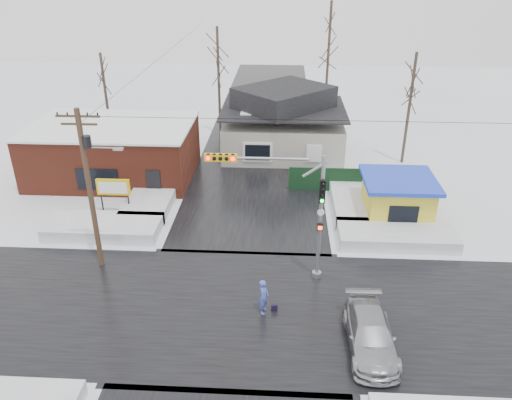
# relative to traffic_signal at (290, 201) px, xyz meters

# --- Properties ---
(ground) EXTENTS (120.00, 120.00, 0.00)m
(ground) POSITION_rel_traffic_signal_xyz_m (-2.43, -2.97, -4.54)
(ground) COLOR white
(ground) RESTS_ON ground
(road_ns) EXTENTS (10.00, 120.00, 0.02)m
(road_ns) POSITION_rel_traffic_signal_xyz_m (-2.43, -2.97, -4.53)
(road_ns) COLOR black
(road_ns) RESTS_ON ground
(road_ew) EXTENTS (120.00, 10.00, 0.02)m
(road_ew) POSITION_rel_traffic_signal_xyz_m (-2.43, -2.97, -4.53)
(road_ew) COLOR black
(road_ew) RESTS_ON ground
(snowbank_nw) EXTENTS (7.00, 3.00, 0.80)m
(snowbank_nw) POSITION_rel_traffic_signal_xyz_m (-11.43, 4.03, -4.14)
(snowbank_nw) COLOR white
(snowbank_nw) RESTS_ON ground
(snowbank_ne) EXTENTS (7.00, 3.00, 0.80)m
(snowbank_ne) POSITION_rel_traffic_signal_xyz_m (6.57, 4.03, -4.14)
(snowbank_ne) COLOR white
(snowbank_ne) RESTS_ON ground
(snowbank_nside_w) EXTENTS (3.00, 8.00, 0.80)m
(snowbank_nside_w) POSITION_rel_traffic_signal_xyz_m (-9.43, 9.03, -4.14)
(snowbank_nside_w) COLOR white
(snowbank_nside_w) RESTS_ON ground
(snowbank_nside_e) EXTENTS (3.00, 8.00, 0.80)m
(snowbank_nside_e) POSITION_rel_traffic_signal_xyz_m (4.57, 9.03, -4.14)
(snowbank_nside_e) COLOR white
(snowbank_nside_e) RESTS_ON ground
(traffic_signal) EXTENTS (6.05, 0.68, 7.00)m
(traffic_signal) POSITION_rel_traffic_signal_xyz_m (0.00, 0.00, 0.00)
(traffic_signal) COLOR gray
(traffic_signal) RESTS_ON ground
(utility_pole) EXTENTS (3.15, 0.44, 9.00)m
(utility_pole) POSITION_rel_traffic_signal_xyz_m (-10.36, 0.53, 0.57)
(utility_pole) COLOR #382619
(utility_pole) RESTS_ON ground
(brick_building) EXTENTS (12.20, 8.20, 4.12)m
(brick_building) POSITION_rel_traffic_signal_xyz_m (-13.43, 13.03, -2.46)
(brick_building) COLOR maroon
(brick_building) RESTS_ON ground
(marquee_sign) EXTENTS (2.20, 0.21, 2.55)m
(marquee_sign) POSITION_rel_traffic_signal_xyz_m (-11.43, 6.53, -2.62)
(marquee_sign) COLOR black
(marquee_sign) RESTS_ON ground
(house) EXTENTS (10.40, 8.40, 5.76)m
(house) POSITION_rel_traffic_signal_xyz_m (-0.43, 19.03, -1.92)
(house) COLOR #ABA89B
(house) RESTS_ON ground
(kiosk) EXTENTS (4.60, 4.60, 2.88)m
(kiosk) POSITION_rel_traffic_signal_xyz_m (7.07, 7.03, -3.08)
(kiosk) COLOR yellow
(kiosk) RESTS_ON ground
(fence) EXTENTS (8.00, 0.12, 1.80)m
(fence) POSITION_rel_traffic_signal_xyz_m (4.07, 11.03, -3.64)
(fence) COLOR black
(fence) RESTS_ON ground
(tree_far_left) EXTENTS (3.00, 3.00, 10.00)m
(tree_far_left) POSITION_rel_traffic_signal_xyz_m (-6.43, 23.03, 3.41)
(tree_far_left) COLOR #332821
(tree_far_left) RESTS_ON ground
(tree_far_mid) EXTENTS (3.00, 3.00, 12.00)m
(tree_far_mid) POSITION_rel_traffic_signal_xyz_m (3.57, 25.03, 5.00)
(tree_far_mid) COLOR #332821
(tree_far_mid) RESTS_ON ground
(tree_far_right) EXTENTS (3.00, 3.00, 9.00)m
(tree_far_right) POSITION_rel_traffic_signal_xyz_m (9.57, 17.03, 2.62)
(tree_far_right) COLOR #332821
(tree_far_right) RESTS_ON ground
(tree_far_west) EXTENTS (3.00, 3.00, 8.00)m
(tree_far_west) POSITION_rel_traffic_signal_xyz_m (-16.43, 21.03, 1.82)
(tree_far_west) COLOR #332821
(tree_far_west) RESTS_ON ground
(pedestrian) EXTENTS (0.57, 0.75, 1.84)m
(pedestrian) POSITION_rel_traffic_signal_xyz_m (-1.17, -3.11, -3.62)
(pedestrian) COLOR #4554C2
(pedestrian) RESTS_ON ground
(car) EXTENTS (2.10, 4.98, 1.43)m
(car) POSITION_rel_traffic_signal_xyz_m (3.60, -5.26, -3.82)
(car) COLOR #A5A6AC
(car) RESTS_ON ground
(shopping_bag) EXTENTS (0.30, 0.19, 0.35)m
(shopping_bag) POSITION_rel_traffic_signal_xyz_m (-0.64, -3.01, -4.36)
(shopping_bag) COLOR black
(shopping_bag) RESTS_ON ground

